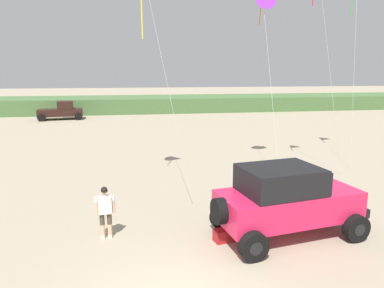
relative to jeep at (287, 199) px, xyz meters
name	(u,v)px	position (x,y,z in m)	size (l,w,h in m)	color
dune_ridge	(154,104)	(-1.77, 37.14, -0.28)	(90.00, 8.56, 1.83)	#4C703D
jeep	(287,199)	(0.00, 0.00, 0.00)	(4.99, 3.02, 2.26)	#EA2151
person_watching	(105,209)	(-5.54, 0.77, -0.26)	(0.62, 0.33, 1.67)	#DBB28E
cooler_box	(223,235)	(-2.02, -0.06, -1.01)	(0.56, 0.36, 0.38)	#B21E23
distant_pickup	(62,111)	(-12.20, 29.95, -0.26)	(4.81, 2.93, 1.98)	black
kite_white_parafoil	(263,3)	(2.08, 8.22, 7.27)	(1.55, 5.89, 9.14)	purple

